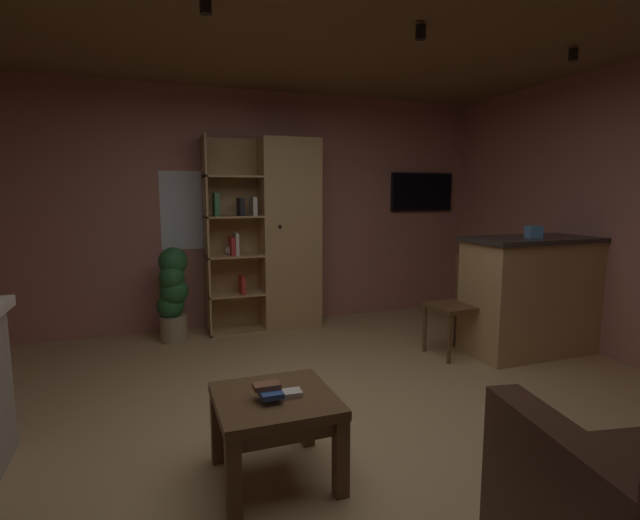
{
  "coord_description": "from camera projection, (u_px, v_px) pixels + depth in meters",
  "views": [
    {
      "loc": [
        -1.08,
        -2.59,
        1.49
      ],
      "look_at": [
        0.0,
        0.4,
        1.05
      ],
      "focal_mm": 26.68,
      "sensor_mm": 36.0,
      "label": 1
    }
  ],
  "objects": [
    {
      "name": "window_pane_back",
      "position": [
        189.0,
        210.0,
        5.14
      ],
      "size": [
        0.61,
        0.01,
        0.84
      ],
      "primitive_type": "cube",
      "color": "white"
    },
    {
      "name": "dining_chair",
      "position": [
        461.0,
        299.0,
        4.41
      ],
      "size": [
        0.45,
        0.45,
        0.92
      ],
      "color": "brown",
      "rests_on": "ground"
    },
    {
      "name": "table_book_0",
      "position": [
        289.0,
        394.0,
        2.46
      ],
      "size": [
        0.13,
        0.09,
        0.03
      ],
      "primitive_type": "cube",
      "rotation": [
        0.0,
        0.0,
        -0.06
      ],
      "color": "beige",
      "rests_on": "coffee_table"
    },
    {
      "name": "floor",
      "position": [
        342.0,
        435.0,
        2.99
      ],
      "size": [
        5.69,
        5.49,
        0.02
      ],
      "primitive_type": "cube",
      "color": "tan",
      "rests_on": "ground"
    },
    {
      "name": "wall_back",
      "position": [
        249.0,
        210.0,
        5.39
      ],
      "size": [
        5.81,
        0.06,
        2.63
      ],
      "primitive_type": "cube",
      "color": "#AD7060",
      "rests_on": "ground"
    },
    {
      "name": "track_light_spot_2",
      "position": [
        421.0,
        32.0,
        3.16
      ],
      "size": [
        0.07,
        0.07,
        0.09
      ],
      "primitive_type": "cylinder",
      "color": "black"
    },
    {
      "name": "track_light_spot_1",
      "position": [
        205.0,
        6.0,
        2.71
      ],
      "size": [
        0.07,
        0.07,
        0.09
      ],
      "primitive_type": "cylinder",
      "color": "black"
    },
    {
      "name": "wall_mounted_tv",
      "position": [
        422.0,
        192.0,
        6.05
      ],
      "size": [
        0.86,
        0.06,
        0.48
      ],
      "color": "black"
    },
    {
      "name": "bookshelf_cabinet",
      "position": [
        282.0,
        235.0,
        5.28
      ],
      "size": [
        1.24,
        0.41,
        2.09
      ],
      "color": "tan",
      "rests_on": "ground"
    },
    {
      "name": "kitchen_bar_counter",
      "position": [
        541.0,
        294.0,
        4.51
      ],
      "size": [
        1.51,
        0.65,
        1.1
      ],
      "color": "tan",
      "rests_on": "ground"
    },
    {
      "name": "table_book_2",
      "position": [
        267.0,
        386.0,
        2.42
      ],
      "size": [
        0.14,
        0.08,
        0.03
      ],
      "primitive_type": "cube",
      "rotation": [
        0.0,
        0.0,
        -0.02
      ],
      "color": "brown",
      "rests_on": "coffee_table"
    },
    {
      "name": "tissue_box",
      "position": [
        534.0,
        232.0,
        4.29
      ],
      "size": [
        0.15,
        0.15,
        0.11
      ],
      "primitive_type": "cube",
      "rotation": [
        0.0,
        0.0,
        -0.29
      ],
      "color": "#598CBF",
      "rests_on": "kitchen_bar_counter"
    },
    {
      "name": "table_book_1",
      "position": [
        271.0,
        394.0,
        2.38
      ],
      "size": [
        0.11,
        0.11,
        0.03
      ],
      "primitive_type": "cube",
      "rotation": [
        0.0,
        0.0,
        0.05
      ],
      "color": "#2D4C8C",
      "rests_on": "coffee_table"
    },
    {
      "name": "track_light_spot_3",
      "position": [
        573.0,
        55.0,
        3.67
      ],
      "size": [
        0.07,
        0.07,
        0.09
      ],
      "primitive_type": "cylinder",
      "color": "black"
    },
    {
      "name": "potted_floor_plant",
      "position": [
        173.0,
        292.0,
        4.81
      ],
      "size": [
        0.32,
        0.33,
        0.96
      ],
      "color": "#9E896B",
      "rests_on": "ground"
    },
    {
      "name": "coffee_table",
      "position": [
        275.0,
        412.0,
        2.48
      ],
      "size": [
        0.61,
        0.6,
        0.46
      ],
      "color": "brown",
      "rests_on": "ground"
    }
  ]
}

